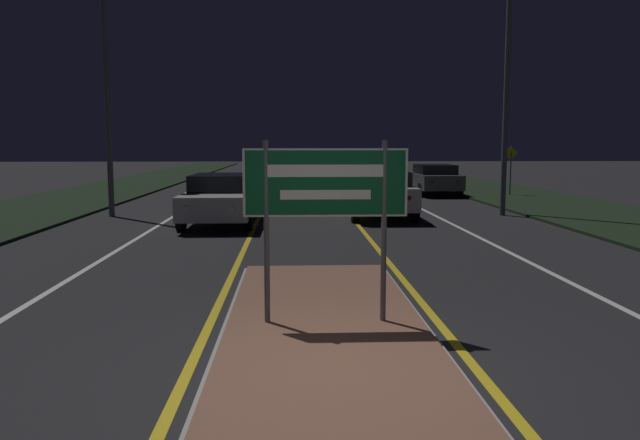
{
  "coord_description": "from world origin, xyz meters",
  "views": [
    {
      "loc": [
        -0.4,
        -5.83,
        2.27
      ],
      "look_at": [
        0.0,
        3.19,
        1.18
      ],
      "focal_mm": 35.0,
      "sensor_mm": 36.0,
      "label": 1
    }
  ],
  "objects_px": {
    "warning_sign": "(511,165)",
    "car_receding_2": "(344,170)",
    "highway_sign": "(325,193)",
    "car_receding_0": "(379,192)",
    "streetlight_left_near": "(104,12)",
    "car_receding_1": "(434,179)",
    "car_approaching_0": "(221,198)"
  },
  "relations": [
    {
      "from": "streetlight_left_near",
      "to": "car_receding_1",
      "type": "relative_size",
      "value": 2.13
    },
    {
      "from": "car_receding_0",
      "to": "car_receding_2",
      "type": "height_order",
      "value": "car_receding_0"
    },
    {
      "from": "streetlight_left_near",
      "to": "car_approaching_0",
      "type": "xyz_separation_m",
      "value": [
        3.7,
        -1.97,
        -5.58
      ]
    },
    {
      "from": "highway_sign",
      "to": "car_receding_0",
      "type": "height_order",
      "value": "highway_sign"
    },
    {
      "from": "car_receding_1",
      "to": "car_approaching_0",
      "type": "distance_m",
      "value": 13.23
    },
    {
      "from": "car_approaching_0",
      "to": "highway_sign",
      "type": "bearing_deg",
      "value": -76.84
    },
    {
      "from": "highway_sign",
      "to": "warning_sign",
      "type": "height_order",
      "value": "highway_sign"
    },
    {
      "from": "car_receding_1",
      "to": "warning_sign",
      "type": "xyz_separation_m",
      "value": [
        3.19,
        -1.03,
        0.62
      ]
    },
    {
      "from": "streetlight_left_near",
      "to": "warning_sign",
      "type": "height_order",
      "value": "streetlight_left_near"
    },
    {
      "from": "streetlight_left_near",
      "to": "car_receding_1",
      "type": "xyz_separation_m",
      "value": [
        12.21,
        8.16,
        -5.59
      ]
    },
    {
      "from": "warning_sign",
      "to": "car_approaching_0",
      "type": "bearing_deg",
      "value": -142.13
    },
    {
      "from": "highway_sign",
      "to": "warning_sign",
      "type": "xyz_separation_m",
      "value": [
        9.24,
        19.66,
        -0.33
      ]
    },
    {
      "from": "warning_sign",
      "to": "car_receding_2",
      "type": "bearing_deg",
      "value": 121.17
    },
    {
      "from": "highway_sign",
      "to": "car_receding_2",
      "type": "distance_m",
      "value": 30.51
    },
    {
      "from": "highway_sign",
      "to": "car_receding_0",
      "type": "distance_m",
      "value": 12.2
    },
    {
      "from": "streetlight_left_near",
      "to": "car_receding_2",
      "type": "relative_size",
      "value": 2.08
    },
    {
      "from": "highway_sign",
      "to": "car_approaching_0",
      "type": "distance_m",
      "value": 10.88
    },
    {
      "from": "warning_sign",
      "to": "car_receding_1",
      "type": "bearing_deg",
      "value": 162.15
    },
    {
      "from": "car_receding_0",
      "to": "car_receding_2",
      "type": "distance_m",
      "value": 18.43
    },
    {
      "from": "car_receding_2",
      "to": "car_approaching_0",
      "type": "distance_m",
      "value": 20.49
    },
    {
      "from": "car_receding_0",
      "to": "car_receding_2",
      "type": "bearing_deg",
      "value": 88.6
    },
    {
      "from": "car_receding_0",
      "to": "warning_sign",
      "type": "distance_m",
      "value": 10.38
    },
    {
      "from": "car_receding_1",
      "to": "car_receding_0",
      "type": "bearing_deg",
      "value": -113.12
    },
    {
      "from": "highway_sign",
      "to": "car_receding_0",
      "type": "relative_size",
      "value": 0.5
    },
    {
      "from": "streetlight_left_near",
      "to": "warning_sign",
      "type": "xyz_separation_m",
      "value": [
        15.4,
        7.13,
        -4.97
      ]
    },
    {
      "from": "car_receding_1",
      "to": "warning_sign",
      "type": "relative_size",
      "value": 2.11
    },
    {
      "from": "streetlight_left_near",
      "to": "car_approaching_0",
      "type": "distance_m",
      "value": 6.98
    },
    {
      "from": "car_receding_0",
      "to": "car_receding_1",
      "type": "height_order",
      "value": "car_receding_0"
    },
    {
      "from": "highway_sign",
      "to": "car_receding_1",
      "type": "height_order",
      "value": "highway_sign"
    },
    {
      "from": "highway_sign",
      "to": "car_receding_2",
      "type": "bearing_deg",
      "value": 84.81
    },
    {
      "from": "streetlight_left_near",
      "to": "highway_sign",
      "type": "bearing_deg",
      "value": -63.79
    },
    {
      "from": "car_receding_2",
      "to": "warning_sign",
      "type": "distance_m",
      "value": 12.53
    }
  ]
}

